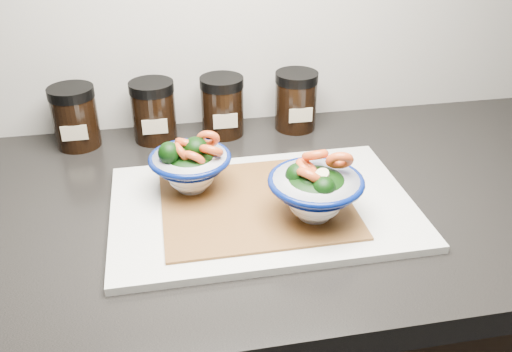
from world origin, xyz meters
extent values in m
cube|color=black|center=(0.00, 1.45, 0.88)|extent=(3.50, 0.60, 0.04)
cube|color=silver|center=(0.16, 1.41, 0.91)|extent=(0.45, 0.30, 0.01)
cube|color=brown|center=(0.15, 1.42, 0.91)|extent=(0.28, 0.24, 0.00)
cylinder|color=white|center=(0.05, 1.47, 0.92)|extent=(0.04, 0.04, 0.01)
ellipsoid|color=white|center=(0.05, 1.47, 0.93)|extent=(0.07, 0.07, 0.03)
torus|color=#051457|center=(0.05, 1.47, 0.97)|extent=(0.13, 0.13, 0.01)
torus|color=#051457|center=(0.05, 1.47, 0.96)|extent=(0.10, 0.10, 0.00)
ellipsoid|color=black|center=(0.05, 1.47, 0.96)|extent=(0.09, 0.09, 0.04)
ellipsoid|color=black|center=(0.06, 1.48, 0.98)|extent=(0.03, 0.03, 0.03)
cylinder|color=#477233|center=(0.06, 1.48, 0.97)|extent=(0.01, 0.01, 0.02)
ellipsoid|color=black|center=(0.06, 1.48, 0.98)|extent=(0.04, 0.04, 0.03)
cylinder|color=#477233|center=(0.06, 1.48, 0.97)|extent=(0.01, 0.01, 0.02)
ellipsoid|color=black|center=(0.02, 1.46, 0.99)|extent=(0.03, 0.03, 0.03)
cylinder|color=#477233|center=(0.02, 1.46, 0.97)|extent=(0.01, 0.01, 0.02)
ellipsoid|color=black|center=(0.04, 1.47, 0.97)|extent=(0.04, 0.04, 0.04)
cylinder|color=#477233|center=(0.04, 1.47, 0.96)|extent=(0.01, 0.01, 0.02)
torus|color=#CB5126|center=(0.04, 1.47, 0.98)|extent=(0.04, 0.04, 0.04)
torus|color=#CB5126|center=(0.05, 1.49, 0.99)|extent=(0.05, 0.04, 0.04)
torus|color=#CB5126|center=(0.08, 1.48, 0.99)|extent=(0.05, 0.04, 0.05)
torus|color=#CB5126|center=(0.06, 1.45, 0.98)|extent=(0.04, 0.04, 0.05)
torus|color=#CB5126|center=(0.09, 1.46, 0.99)|extent=(0.05, 0.05, 0.04)
cylinder|color=#CCBC8E|center=(0.07, 1.48, 0.98)|extent=(0.02, 0.02, 0.01)
cylinder|color=#CCBC8E|center=(0.07, 1.48, 0.98)|extent=(0.02, 0.02, 0.01)
cylinder|color=white|center=(0.22, 1.36, 0.92)|extent=(0.05, 0.05, 0.01)
ellipsoid|color=white|center=(0.22, 1.36, 0.94)|extent=(0.07, 0.07, 0.03)
torus|color=#051457|center=(0.22, 1.36, 0.97)|extent=(0.14, 0.14, 0.01)
torus|color=#051457|center=(0.22, 1.36, 0.96)|extent=(0.11, 0.11, 0.00)
ellipsoid|color=black|center=(0.22, 1.36, 0.96)|extent=(0.10, 0.10, 0.04)
ellipsoid|color=black|center=(0.22, 1.34, 0.98)|extent=(0.03, 0.03, 0.03)
cylinder|color=#477233|center=(0.22, 1.34, 0.97)|extent=(0.01, 0.01, 0.02)
ellipsoid|color=black|center=(0.20, 1.38, 0.98)|extent=(0.04, 0.04, 0.04)
cylinder|color=#477233|center=(0.20, 1.38, 0.96)|extent=(0.01, 0.01, 0.02)
ellipsoid|color=black|center=(0.21, 1.36, 0.97)|extent=(0.03, 0.03, 0.03)
cylinder|color=#477233|center=(0.21, 1.36, 0.96)|extent=(0.02, 0.01, 0.02)
torus|color=#CB5126|center=(0.21, 1.36, 0.99)|extent=(0.05, 0.05, 0.04)
torus|color=#CB5126|center=(0.21, 1.38, 0.99)|extent=(0.05, 0.05, 0.03)
torus|color=#CB5126|center=(0.23, 1.39, 1.00)|extent=(0.06, 0.06, 0.04)
torus|color=#CB5126|center=(0.26, 1.37, 1.00)|extent=(0.06, 0.04, 0.05)
cylinder|color=#CCBC8E|center=(0.23, 1.36, 0.99)|extent=(0.02, 0.02, 0.01)
cylinder|color=black|center=(-0.14, 1.69, 0.95)|extent=(0.08, 0.08, 0.09)
cylinder|color=black|center=(-0.14, 1.69, 1.00)|extent=(0.08, 0.08, 0.02)
cube|color=#C6B793|center=(-0.14, 1.65, 0.94)|extent=(0.04, 0.00, 0.03)
cylinder|color=black|center=(0.00, 1.69, 0.95)|extent=(0.08, 0.08, 0.09)
cylinder|color=black|center=(0.00, 1.69, 1.00)|extent=(0.08, 0.08, 0.02)
cube|color=#C6B793|center=(0.00, 1.65, 0.94)|extent=(0.04, 0.00, 0.03)
cylinder|color=black|center=(0.13, 1.69, 0.95)|extent=(0.08, 0.08, 0.09)
cylinder|color=black|center=(0.13, 1.69, 1.00)|extent=(0.08, 0.08, 0.02)
cube|color=#C6B793|center=(0.13, 1.65, 0.94)|extent=(0.04, 0.00, 0.03)
cylinder|color=black|center=(0.28, 1.69, 0.95)|extent=(0.08, 0.08, 0.09)
cylinder|color=black|center=(0.28, 1.69, 1.00)|extent=(0.08, 0.08, 0.02)
cube|color=#C6B793|center=(0.28, 1.65, 0.94)|extent=(0.05, 0.00, 0.03)
camera|label=1|loc=(0.02, 0.75, 1.36)|focal=38.00mm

